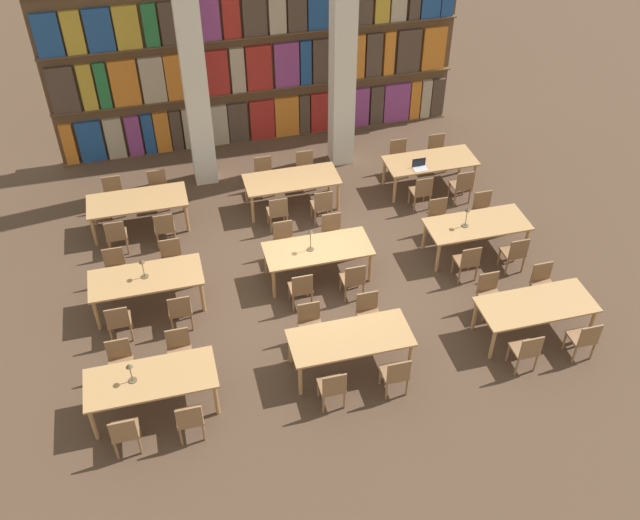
{
  "coord_description": "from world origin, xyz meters",
  "views": [
    {
      "loc": [
        -2.64,
        -10.38,
        9.51
      ],
      "look_at": [
        0.0,
        -0.25,
        0.67
      ],
      "focal_mm": 40.0,
      "sensor_mm": 36.0,
      "label": 1
    }
  ],
  "objects_px": {
    "chair_1": "(121,362)",
    "pillar_left": "(192,60)",
    "chair_29": "(264,174)",
    "chair_2": "(190,419)",
    "chair_13": "(115,268)",
    "reading_table_8": "(430,163)",
    "reading_table_2": "(536,307)",
    "desk_lamp_2": "(310,236)",
    "reading_table_3": "(146,280)",
    "chair_8": "(526,350)",
    "chair_35": "(437,151)",
    "chair_10": "(584,338)",
    "chair_4": "(332,387)",
    "chair_28": "(278,211)",
    "chair_9": "(489,293)",
    "chair_27": "(159,188)",
    "chair_30": "(322,205)",
    "chair_32": "(421,191)",
    "chair_17": "(284,241)",
    "reading_table_5": "(477,227)",
    "chair_34": "(462,185)",
    "chair_25": "(114,195)",
    "chair_22": "(515,253)",
    "chair_6": "(396,374)",
    "chair_20": "(467,261)",
    "chair_16": "(301,288)",
    "chair_11": "(543,283)",
    "chair_26": "(164,227)",
    "chair_12": "(119,320)",
    "chair_33": "(399,157)",
    "chair_7": "(369,313)",
    "reading_table_7": "(292,182)",
    "chair_31": "(306,169)",
    "reading_table_1": "(350,340)",
    "chair_23": "(483,210)",
    "desk_lamp_1": "(142,265)",
    "chair_3": "(180,351)",
    "reading_table_0": "(151,381)",
    "laptop": "(420,167)",
    "chair_19": "(333,233)",
    "desk_lamp_0": "(130,370)",
    "chair_14": "(180,310)",
    "reading_table_6": "(137,203)",
    "chair_21": "(439,217)",
    "chair_15": "(172,259)",
    "chair_24": "(116,235)"
  },
  "relations": [
    {
      "from": "chair_8",
      "to": "chair_35",
      "type": "distance_m",
      "value": 6.5
    },
    {
      "from": "chair_20",
      "to": "chair_32",
      "type": "distance_m",
      "value": 2.49
    },
    {
      "from": "pillar_left",
      "to": "chair_8",
      "type": "xyz_separation_m",
      "value": [
        4.55,
        -7.37,
        -2.54
      ]
    },
    {
      "from": "chair_31",
      "to": "chair_34",
      "type": "distance_m",
      "value": 3.59
    },
    {
      "from": "chair_17",
      "to": "chair_24",
      "type": "height_order",
      "value": "same"
    },
    {
      "from": "chair_4",
      "to": "reading_table_5",
      "type": "relative_size",
      "value": 0.41
    },
    {
      "from": "chair_20",
      "to": "chair_25",
      "type": "bearing_deg",
      "value": 148.52
    },
    {
      "from": "chair_3",
      "to": "desk_lamp_2",
      "type": "distance_m",
      "value": 3.32
    },
    {
      "from": "chair_10",
      "to": "chair_4",
      "type": "bearing_deg",
      "value": 179.25
    },
    {
      "from": "chair_1",
      "to": "pillar_left",
      "type": "bearing_deg",
      "value": -110.46
    },
    {
      "from": "desk_lamp_2",
      "to": "chair_1",
      "type": "bearing_deg",
      "value": -154.91
    },
    {
      "from": "chair_3",
      "to": "reading_table_7",
      "type": "relative_size",
      "value": 0.41
    },
    {
      "from": "chair_9",
      "to": "chair_27",
      "type": "bearing_deg",
      "value": -41.56
    },
    {
      "from": "reading_table_1",
      "to": "chair_13",
      "type": "height_order",
      "value": "chair_13"
    },
    {
      "from": "reading_table_2",
      "to": "chair_33",
      "type": "bearing_deg",
      "value": 95.66
    },
    {
      "from": "chair_32",
      "to": "chair_34",
      "type": "bearing_deg",
      "value": 0.0
    },
    {
      "from": "chair_9",
      "to": "chair_30",
      "type": "distance_m",
      "value": 4.21
    },
    {
      "from": "chair_9",
      "to": "chair_26",
      "type": "relative_size",
      "value": 1.0
    },
    {
      "from": "chair_11",
      "to": "chair_19",
      "type": "xyz_separation_m",
      "value": [
        -3.45,
        2.5,
        0.0
      ]
    },
    {
      "from": "chair_25",
      "to": "chair_30",
      "type": "height_order",
      "value": "same"
    },
    {
      "from": "chair_34",
      "to": "chair_35",
      "type": "height_order",
      "value": "same"
    },
    {
      "from": "chair_12",
      "to": "chair_28",
      "type": "height_order",
      "value": "same"
    },
    {
      "from": "chair_4",
      "to": "chair_28",
      "type": "bearing_deg",
      "value": 88.39
    },
    {
      "from": "reading_table_3",
      "to": "pillar_left",
      "type": "bearing_deg",
      "value": 68.68
    },
    {
      "from": "chair_29",
      "to": "pillar_left",
      "type": "bearing_deg",
      "value": -34.98
    },
    {
      "from": "reading_table_8",
      "to": "reading_table_2",
      "type": "bearing_deg",
      "value": -89.0
    },
    {
      "from": "reading_table_8",
      "to": "chair_35",
      "type": "relative_size",
      "value": 2.43
    },
    {
      "from": "desk_lamp_1",
      "to": "chair_32",
      "type": "height_order",
      "value": "desk_lamp_1"
    },
    {
      "from": "reading_table_5",
      "to": "chair_34",
      "type": "distance_m",
      "value": 1.82
    },
    {
      "from": "desk_lamp_2",
      "to": "desk_lamp_0",
      "type": "bearing_deg",
      "value": -144.95
    },
    {
      "from": "chair_35",
      "to": "laptop",
      "type": "relative_size",
      "value": 2.7
    },
    {
      "from": "chair_32",
      "to": "chair_17",
      "type": "bearing_deg",
      "value": -163.95
    },
    {
      "from": "chair_28",
      "to": "reading_table_1",
      "type": "bearing_deg",
      "value": -84.86
    },
    {
      "from": "chair_22",
      "to": "chair_4",
      "type": "bearing_deg",
      "value": -151.63
    },
    {
      "from": "chair_28",
      "to": "chair_26",
      "type": "bearing_deg",
      "value": 178.93
    },
    {
      "from": "chair_23",
      "to": "chair_30",
      "type": "relative_size",
      "value": 1.0
    },
    {
      "from": "reading_table_3",
      "to": "chair_23",
      "type": "distance_m",
      "value": 7.2
    },
    {
      "from": "reading_table_5",
      "to": "chair_21",
      "type": "height_order",
      "value": "chair_21"
    },
    {
      "from": "chair_16",
      "to": "reading_table_8",
      "type": "height_order",
      "value": "chair_16"
    },
    {
      "from": "chair_2",
      "to": "chair_13",
      "type": "bearing_deg",
      "value": 103.84
    },
    {
      "from": "reading_table_0",
      "to": "chair_16",
      "type": "bearing_deg",
      "value": 31.29
    },
    {
      "from": "reading_table_0",
      "to": "chair_15",
      "type": "height_order",
      "value": "chair_15"
    },
    {
      "from": "chair_14",
      "to": "reading_table_6",
      "type": "height_order",
      "value": "chair_14"
    },
    {
      "from": "chair_8",
      "to": "chair_25",
      "type": "relative_size",
      "value": 1.0
    },
    {
      "from": "chair_7",
      "to": "reading_table_7",
      "type": "relative_size",
      "value": 0.41
    },
    {
      "from": "chair_11",
      "to": "chair_26",
      "type": "height_order",
      "value": "same"
    },
    {
      "from": "chair_3",
      "to": "laptop",
      "type": "relative_size",
      "value": 2.7
    },
    {
      "from": "chair_1",
      "to": "chair_13",
      "type": "distance_m",
      "value": 2.49
    },
    {
      "from": "chair_6",
      "to": "reading_table_2",
      "type": "xyz_separation_m",
      "value": [
        2.87,
        0.68,
        0.2
      ]
    },
    {
      "from": "chair_25",
      "to": "chair_22",
      "type": "bearing_deg",
      "value": 152.03
    }
  ]
}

